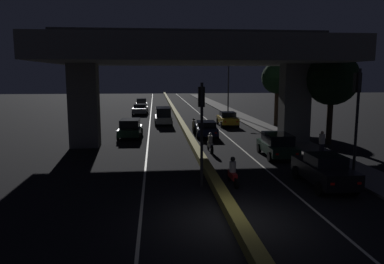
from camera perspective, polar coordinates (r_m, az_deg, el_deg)
ground_plane at (r=14.35m, az=6.36°, el=-13.26°), size 200.00×200.00×0.00m
lane_line_left_inner at (r=48.31m, az=-6.36°, el=2.22°), size 0.12×126.00×0.00m
lane_line_right_inner at (r=48.72m, az=1.78°, el=2.32°), size 0.12×126.00×0.00m
median_divider at (r=48.37m, az=-2.28°, el=2.53°), size 0.51×126.00×0.43m
sidewalk_right at (r=42.80m, az=9.33°, el=1.42°), size 2.51×126.00×0.13m
elevated_overpass at (r=28.64m, az=0.03°, el=11.43°), size 21.04×13.16×8.75m
traffic_light_left_of_median at (r=17.73m, az=1.46°, el=2.40°), size 0.30×0.49×5.01m
traffic_light_right_of_median at (r=20.14m, az=23.80°, el=3.64°), size 0.30×0.49×5.67m
street_lamp at (r=51.55m, az=5.18°, el=7.71°), size 2.45×0.32×7.64m
car_black_lead at (r=19.27m, az=19.49°, el=-5.49°), size 1.88×4.28×1.58m
car_dark_green_second at (r=25.30m, az=12.85°, el=-1.89°), size 2.06×4.37×1.56m
car_dark_blue_third at (r=33.01m, az=2.14°, el=0.55°), size 2.01×4.29×1.36m
car_taxi_yellow_fourth at (r=40.00m, az=5.43°, el=2.02°), size 1.94×4.13×1.52m
car_dark_green_lead_oncoming at (r=32.70m, az=-9.40°, el=0.59°), size 2.08×4.13×1.61m
car_silver_second_oncoming at (r=41.16m, az=-4.41°, el=2.52°), size 1.94×4.58×1.89m
car_grey_third_oncoming at (r=52.33m, az=-7.89°, el=3.49°), size 2.18×4.53×1.42m
car_dark_blue_fourth_oncoming at (r=62.06m, az=-7.69°, el=4.37°), size 1.98×4.12×1.62m
motorcycle_red_filtering_near at (r=18.56m, az=6.22°, el=-6.21°), size 0.34×1.88×1.41m
motorcycle_white_filtering_mid at (r=26.25m, az=2.79°, el=-1.80°), size 0.33×2.01×1.39m
motorcycle_black_filtering_far at (r=34.01m, az=0.29°, el=0.67°), size 0.32×1.87×1.50m
pedestrian_on_sidewalk at (r=25.92m, az=19.17°, el=-1.64°), size 0.37×0.37×1.62m
roadside_tree_kerbside_near at (r=30.88m, az=20.53°, el=7.58°), size 4.10×4.10×7.16m
roadside_tree_kerbside_mid at (r=40.87m, az=12.88°, el=7.95°), size 3.32×3.32×6.74m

